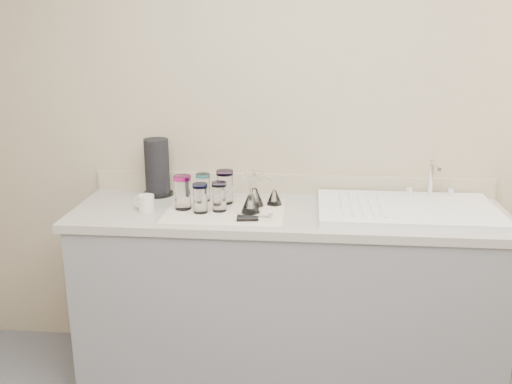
# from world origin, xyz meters

# --- Properties ---
(room_envelope) EXTENTS (3.54, 3.50, 2.52)m
(room_envelope) POSITION_xyz_m (0.00, 0.00, 1.56)
(room_envelope) COLOR #55555A
(room_envelope) RESTS_ON ground
(counter_unit) EXTENTS (2.06, 0.62, 0.90)m
(counter_unit) POSITION_xyz_m (0.00, 1.20, 0.45)
(counter_unit) COLOR slate
(counter_unit) RESTS_ON ground
(sink_unit) EXTENTS (0.82, 0.50, 0.22)m
(sink_unit) POSITION_xyz_m (0.55, 1.20, 0.92)
(sink_unit) COLOR white
(sink_unit) RESTS_ON counter_unit
(dish_towel) EXTENTS (0.55, 0.42, 0.01)m
(dish_towel) POSITION_xyz_m (-0.30, 1.14, 0.90)
(dish_towel) COLOR silver
(dish_towel) RESTS_ON counter_unit
(tumbler_cyan) EXTENTS (0.07, 0.07, 0.14)m
(tumbler_cyan) POSITION_xyz_m (-0.43, 1.29, 0.98)
(tumbler_cyan) COLOR white
(tumbler_cyan) RESTS_ON dish_towel
(tumbler_purple) EXTENTS (0.08, 0.08, 0.16)m
(tumbler_purple) POSITION_xyz_m (-0.31, 1.26, 0.99)
(tumbler_purple) COLOR white
(tumbler_purple) RESTS_ON dish_towel
(tumbler_magenta) EXTENTS (0.08, 0.08, 0.16)m
(tumbler_magenta) POSITION_xyz_m (-0.50, 1.15, 0.99)
(tumbler_magenta) COLOR white
(tumbler_magenta) RESTS_ON dish_towel
(tumbler_blue) EXTENTS (0.07, 0.07, 0.14)m
(tumbler_blue) POSITION_xyz_m (-0.41, 1.10, 0.98)
(tumbler_blue) COLOR white
(tumbler_blue) RESTS_ON dish_towel
(tumbler_lavender) EXTENTS (0.07, 0.07, 0.14)m
(tumbler_lavender) POSITION_xyz_m (-0.32, 1.13, 0.98)
(tumbler_lavender) COLOR white
(tumbler_lavender) RESTS_ON dish_towel
(goblet_back_left) EXTENTS (0.09, 0.09, 0.16)m
(goblet_back_left) POSITION_xyz_m (-0.17, 1.23, 0.96)
(goblet_back_left) COLOR white
(goblet_back_left) RESTS_ON dish_towel
(goblet_back_right) EXTENTS (0.08, 0.08, 0.13)m
(goblet_back_right) POSITION_xyz_m (-0.07, 1.26, 0.95)
(goblet_back_right) COLOR white
(goblet_back_right) RESTS_ON dish_towel
(goblet_front_left) EXTENTS (0.09, 0.09, 0.16)m
(goblet_front_left) POSITION_xyz_m (-0.18, 1.12, 0.96)
(goblet_front_left) COLOR white
(goblet_front_left) RESTS_ON dish_towel
(can_opener) EXTENTS (0.16, 0.06, 0.02)m
(can_opener) POSITION_xyz_m (-0.15, 1.01, 0.92)
(can_opener) COLOR silver
(can_opener) RESTS_ON dish_towel
(white_mug) EXTENTS (0.11, 0.09, 0.08)m
(white_mug) POSITION_xyz_m (-0.67, 1.13, 0.94)
(white_mug) COLOR silver
(white_mug) RESTS_ON counter_unit
(paper_towel_roll) EXTENTS (0.16, 0.16, 0.29)m
(paper_towel_roll) POSITION_xyz_m (-0.68, 1.39, 1.04)
(paper_towel_roll) COLOR black
(paper_towel_roll) RESTS_ON counter_unit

